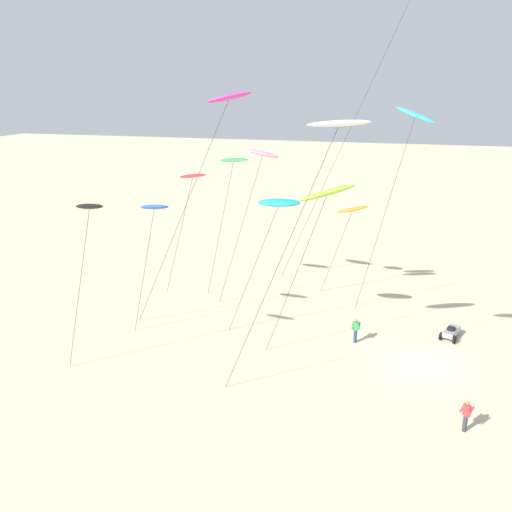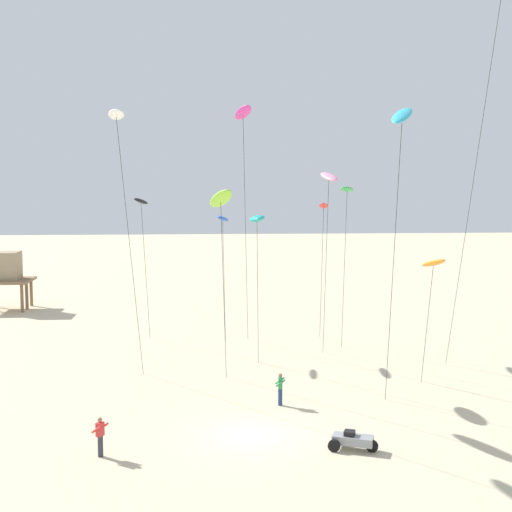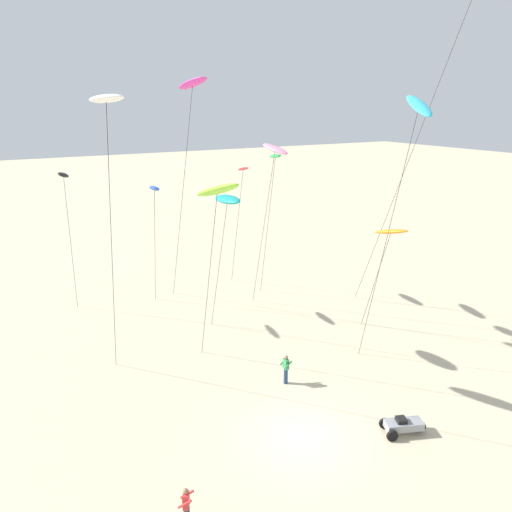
{
  "view_description": "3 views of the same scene",
  "coord_description": "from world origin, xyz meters",
  "views": [
    {
      "loc": [
        -30.58,
        1.93,
        16.25
      ],
      "look_at": [
        0.23,
        10.46,
        5.94
      ],
      "focal_mm": 37.47,
      "sensor_mm": 36.0,
      "label": 1
    },
    {
      "loc": [
        -1.97,
        -29.89,
        11.12
      ],
      "look_at": [
        0.85,
        7.62,
        7.3
      ],
      "focal_mm": 48.48,
      "sensor_mm": 36.0,
      "label": 2
    },
    {
      "loc": [
        -10.92,
        -15.04,
        14.45
      ],
      "look_at": [
        3.02,
        9.46,
        5.55
      ],
      "focal_mm": 34.1,
      "sensor_mm": 36.0,
      "label": 3
    }
  ],
  "objects": [
    {
      "name": "kite_green",
      "position": [
        7.22,
        14.14,
        10.83
      ],
      "size": [
        1.69,
        3.8,
        11.2
      ],
      "color": "green",
      "rests_on": "ground"
    },
    {
      "name": "kite_cyan",
      "position": [
        7.09,
        1.52,
        14.25
      ],
      "size": [
        2.02,
        4.63,
        14.96
      ],
      "color": "#33BFE0",
      "rests_on": "ground"
    },
    {
      "name": "ground_plane",
      "position": [
        0.0,
        0.0,
        0.0
      ],
      "size": [
        260.0,
        260.0,
        0.0
      ],
      "primitive_type": "plane",
      "color": "beige"
    },
    {
      "name": "beach_buggy",
      "position": [
        4.19,
        -2.03,
        0.43
      ],
      "size": [
        2.12,
        1.48,
        0.82
      ],
      "color": "gray",
      "rests_on": "ground"
    },
    {
      "name": "kite_pink",
      "position": [
        5.54,
        11.48,
        11.6
      ],
      "size": [
        1.11,
        4.73,
        12.1
      ],
      "color": "pink",
      "rests_on": "ground"
    },
    {
      "name": "kite_black",
      "position": [
        -6.27,
        17.84,
        10.0
      ],
      "size": [
        1.26,
        3.68,
        10.49
      ],
      "color": "black",
      "rests_on": "ground"
    },
    {
      "name": "kite_orange",
      "position": [
        10.08,
        5.49,
        7.04
      ],
      "size": [
        0.97,
        3.49,
        7.5
      ],
      "color": "orange",
      "rests_on": "ground"
    },
    {
      "name": "kite_teal",
      "position": [
        1.03,
        9.22,
        9.24
      ],
      "size": [
        0.94,
        4.88,
        9.61
      ],
      "color": "teal",
      "rests_on": "ground"
    },
    {
      "name": "kite_blue",
      "position": [
        -0.72,
        16.83,
        8.87
      ],
      "size": [
        1.23,
        3.31,
        9.3
      ],
      "color": "blue",
      "rests_on": "ground"
    },
    {
      "name": "kite_white",
      "position": [
        -6.23,
        4.91,
        14.49
      ],
      "size": [
        1.27,
        7.23,
        14.87
      ],
      "color": "white",
      "rests_on": "ground"
    },
    {
      "name": "kite_flyer_middle",
      "position": [
        -6.31,
        -1.98,
        0.89
      ],
      "size": [
        0.71,
        0.72,
        1.67
      ],
      "color": "#33333D",
      "rests_on": "ground"
    },
    {
      "name": "kite_flyer_nearest",
      "position": [
        1.82,
        4.11,
        0.89
      ],
      "size": [
        0.52,
        0.54,
        1.67
      ],
      "color": "navy",
      "rests_on": "ground"
    },
    {
      "name": "kite_magenta",
      "position": [
        0.41,
        12.22,
        15.38
      ],
      "size": [
        1.42,
        8.67,
        16.01
      ],
      "color": "#D8339E",
      "rests_on": "ground"
    },
    {
      "name": "kite_red",
      "position": [
        6.21,
        17.03,
        9.67
      ],
      "size": [
        1.22,
        4.03,
        10.11
      ],
      "color": "red",
      "rests_on": "ground"
    },
    {
      "name": "kite_lime",
      "position": [
        -1.11,
        5.98,
        10.43
      ],
      "size": [
        1.58,
        5.17,
        11.16
      ],
      "color": "#8CD833",
      "rests_on": "ground"
    }
  ]
}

